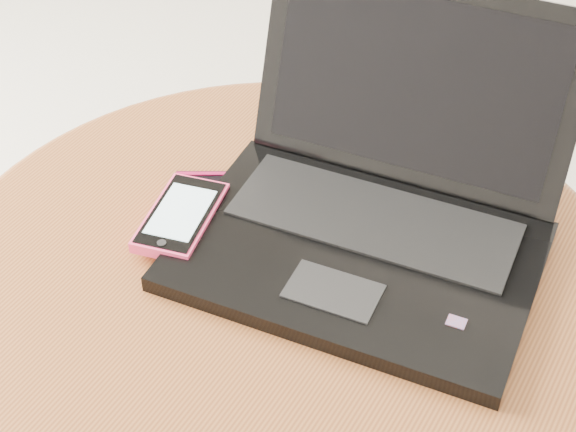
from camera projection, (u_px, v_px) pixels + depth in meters
The scene contains 4 objects.
table at pixel (279, 352), 0.94m from camera, with size 0.69×0.69×0.55m.
laptop at pixel (374, 205), 0.88m from camera, with size 0.36×0.34×0.21m.
phone_black at pixel (198, 205), 0.93m from camera, with size 0.10×0.12×0.01m.
phone_pink at pixel (181, 217), 0.90m from camera, with size 0.09×0.13×0.01m.
Camera 1 is at (0.37, -0.44, 1.16)m, focal length 55.99 mm.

